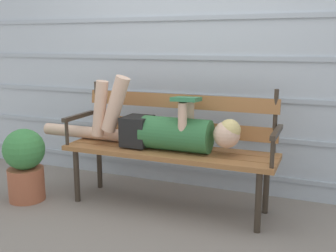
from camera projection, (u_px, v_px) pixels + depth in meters
name	position (u px, v px, depth m)	size (l,w,h in m)	color
ground_plane	(162.00, 212.00, 2.98)	(12.00, 12.00, 0.00)	gray
house_siding	(193.00, 38.00, 3.32)	(5.28, 0.08, 2.56)	#B2BCC6
park_bench	(171.00, 141.00, 3.04)	(1.61, 0.45, 0.92)	#9E6638
reclining_person	(159.00, 129.00, 2.99)	(1.70, 0.27, 0.55)	#33703D
potted_plant	(25.00, 163.00, 3.16)	(0.32, 0.32, 0.58)	#AD5B3D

